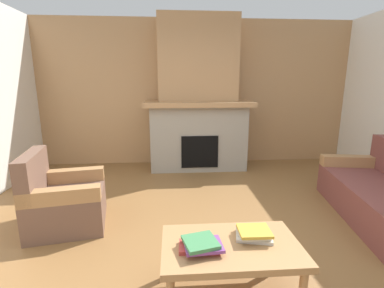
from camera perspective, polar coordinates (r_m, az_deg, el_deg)
ground at (r=2.89m, az=6.29°, el=-20.26°), size 9.00×9.00×0.00m
wall_back_wood_panel at (r=5.40m, az=0.86°, el=10.44°), size 6.00×0.12×2.70m
fireplace at (r=5.04m, az=1.22°, el=8.14°), size 1.90×0.82×2.70m
armchair at (r=3.41m, az=-25.15°, el=-10.56°), size 0.89×0.89×0.85m
coffee_table at (r=2.16m, az=8.06°, el=-20.96°), size 1.00×0.60×0.43m
book_stack_near_edge at (r=2.03m, az=1.84°, el=-20.11°), size 0.31×0.26×0.08m
book_stack_center at (r=2.21m, az=12.63°, el=-17.56°), size 0.30×0.24×0.08m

